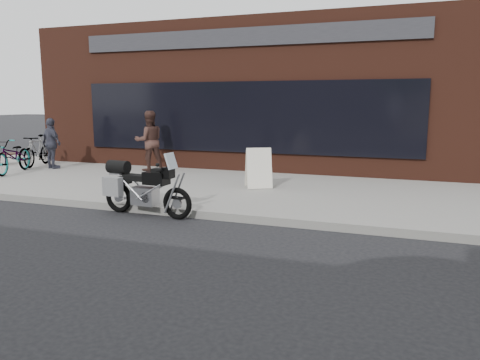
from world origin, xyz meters
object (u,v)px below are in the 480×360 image
at_px(bicycle_rear, 37,151).
at_px(cafe_patron_right, 52,143).
at_px(bicycle_front, 13,156).
at_px(cafe_patron_left, 149,141).
at_px(sandwich_sign, 258,168).
at_px(motorcycle, 140,188).
at_px(cafe_table, 6,154).

relative_size(bicycle_rear, cafe_patron_right, 1.07).
bearing_deg(bicycle_front, cafe_patron_right, 52.16).
bearing_deg(cafe_patron_left, sandwich_sign, 116.70).
bearing_deg(sandwich_sign, cafe_patron_right, 145.15).
xyz_separation_m(motorcycle, cafe_patron_left, (-2.37, 4.30, 0.48)).
distance_m(motorcycle, cafe_table, 8.31).
xyz_separation_m(motorcycle, bicycle_rear, (-6.14, 3.91, 0.10)).
xyz_separation_m(bicycle_front, bicycle_rear, (-0.43, 1.35, -0.01)).
xyz_separation_m(cafe_table, cafe_patron_left, (5.00, 0.45, 0.53)).
xyz_separation_m(sandwich_sign, cafe_patron_right, (-6.76, 0.84, 0.29)).
bearing_deg(bicycle_rear, motorcycle, -47.73).
height_order(bicycle_front, cafe_patron_right, cafe_patron_right).
bearing_deg(motorcycle, cafe_patron_left, 123.56).
relative_size(cafe_table, cafe_patron_right, 0.42).
height_order(bicycle_front, cafe_table, bicycle_front).
xyz_separation_m(cafe_patron_left, cafe_patron_right, (-2.96, -0.65, -0.11)).
bearing_deg(sandwich_sign, bicycle_rear, 143.95).
distance_m(cafe_table, cafe_patron_left, 5.05).
bearing_deg(motorcycle, sandwich_sign, 67.51).
bearing_deg(bicycle_rear, bicycle_front, -87.70).
xyz_separation_m(bicycle_front, cafe_patron_left, (3.34, 1.73, 0.37)).
relative_size(bicycle_front, cafe_patron_left, 1.08).
height_order(cafe_patron_left, cafe_patron_right, cafe_patron_left).
relative_size(bicycle_front, cafe_table, 2.97).
height_order(cafe_table, cafe_patron_left, cafe_patron_left).
bearing_deg(bicycle_front, sandwich_sign, -16.16).
bearing_deg(motorcycle, bicycle_rear, 152.20).
distance_m(motorcycle, bicycle_rear, 7.28).
bearing_deg(sandwich_sign, cafe_table, 145.49).
bearing_deg(bicycle_front, cafe_table, 124.06).
distance_m(bicycle_rear, cafe_patron_right, 0.90).
height_order(sandwich_sign, cafe_patron_left, cafe_patron_left).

